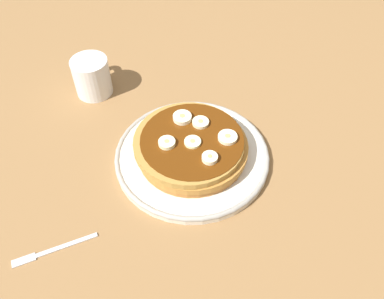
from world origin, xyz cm
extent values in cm
cube|color=olive|center=(0.00, 0.00, -1.50)|extent=(140.00, 140.00, 3.00)
cylinder|color=silver|center=(0.00, 0.00, 0.68)|extent=(27.73, 27.73, 1.37)
torus|color=#A19E96|center=(0.00, 0.00, 1.16)|extent=(27.86, 27.86, 0.96)
cylinder|color=#AE6D32|center=(0.39, 0.21, 2.00)|extent=(19.29, 19.29, 1.26)
cylinder|color=#B37935|center=(0.00, -0.25, 3.26)|extent=(19.83, 19.83, 1.26)
cylinder|color=#AB7F39|center=(-0.41, 0.57, 4.52)|extent=(19.38, 19.38, 1.26)
cylinder|color=#592B0A|center=(0.00, 0.00, 5.23)|extent=(18.09, 18.09, 0.16)
cylinder|color=#F0F4B4|center=(-0.87, 0.05, 5.47)|extent=(2.91, 2.91, 0.64)
cylinder|color=tan|center=(-0.87, 0.05, 5.83)|extent=(0.81, 0.81, 0.08)
cylinder|color=#FBF0C2|center=(-0.59, -6.12, 5.56)|extent=(3.37, 3.37, 0.82)
cylinder|color=tan|center=(-0.59, -6.12, 6.01)|extent=(0.94, 0.94, 0.08)
cylinder|color=#F6EDC2|center=(-4.86, -2.37, 5.65)|extent=(2.67, 2.67, 0.98)
cylinder|color=tan|center=(-4.86, -2.37, 6.18)|extent=(0.75, 0.75, 0.08)
cylinder|color=#EEE5C1|center=(5.09, 1.15, 5.65)|extent=(3.38, 3.38, 1.00)
cylinder|color=tan|center=(5.09, 1.15, 6.19)|extent=(0.95, 0.95, 0.08)
cylinder|color=#F5F1B9|center=(-0.62, 4.39, 5.60)|extent=(2.93, 2.93, 0.89)
cylinder|color=tan|center=(-0.62, 4.39, 6.09)|extent=(0.82, 0.82, 0.08)
cylinder|color=beige|center=(3.58, -1.97, 5.53)|extent=(3.01, 3.01, 0.75)
cylinder|color=tan|center=(3.58, -1.97, 5.94)|extent=(0.84, 0.84, 0.08)
cylinder|color=white|center=(20.95, 18.21, 3.97)|extent=(7.52, 7.52, 7.95)
cylinder|color=black|center=(20.95, 18.21, 7.15)|extent=(6.39, 6.39, 0.48)
torus|color=white|center=(24.90, 18.21, 3.97)|extent=(5.80, 1.35, 5.80)
cube|color=silver|center=(-14.97, 21.22, 0.25)|extent=(3.29, 9.33, 0.50)
cube|color=silver|center=(-16.75, 27.47, 0.25)|extent=(2.17, 3.71, 0.50)
camera|label=1|loc=(-46.59, 5.63, 56.64)|focal=37.69mm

